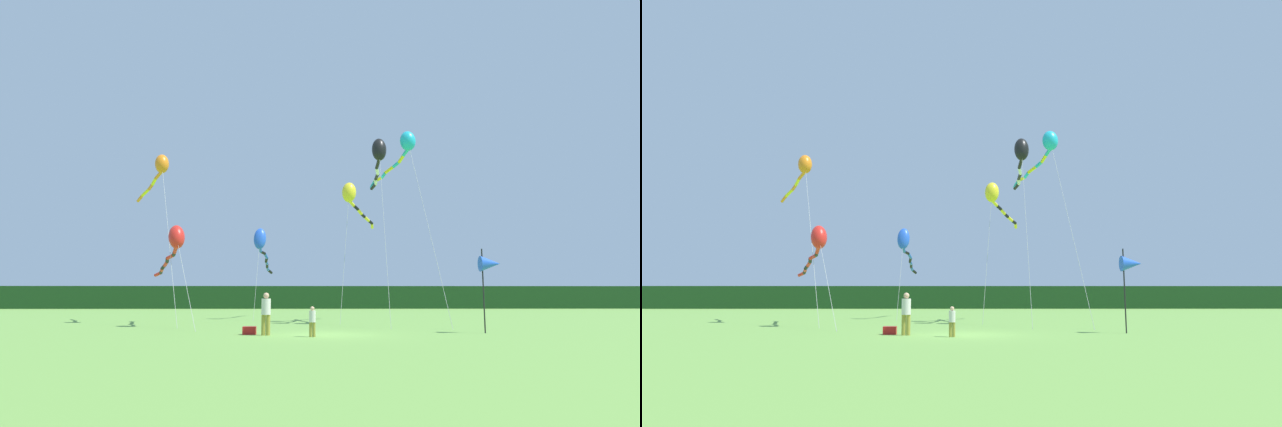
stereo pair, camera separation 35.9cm
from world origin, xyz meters
The scene contains 12 objects.
ground_plane centered at (0.00, 0.00, 0.00)m, with size 120.00×120.00×0.00m, color #6B9E42.
distant_treeline centered at (0.00, 45.00, 1.38)m, with size 108.00×2.71×2.76m, color #193D19.
person_adult centered at (-2.38, -0.34, 0.98)m, with size 0.38×0.38×1.75m.
person_child centered at (-0.46, -1.24, 0.67)m, with size 0.26×0.26×1.20m.
cooler_box centered at (-3.11, 0.17, 0.17)m, with size 0.56×0.39×0.33m, color red.
banner_flag_pole centered at (7.46, 0.77, 2.99)m, with size 0.90×0.70×3.69m.
kite_orange centered at (-9.77, 9.30, 9.31)m, with size 5.24×9.14×10.23m.
kite_blue centered at (-3.98, 15.19, 5.22)m, with size 1.00×8.13×6.36m.
kite_cyan centered at (5.00, 7.66, 10.29)m, with size 2.79×9.83×11.20m.
kite_black centered at (3.55, 8.07, 9.96)m, with size 0.88×8.91×10.94m.
kite_red centered at (-7.89, 6.12, 4.45)m, with size 4.66×9.50×5.51m.
kite_yellow centered at (2.11, 10.66, 7.87)m, with size 2.82×6.83×8.78m.
Camera 2 is at (-0.25, -23.21, 1.64)m, focal length 30.37 mm.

